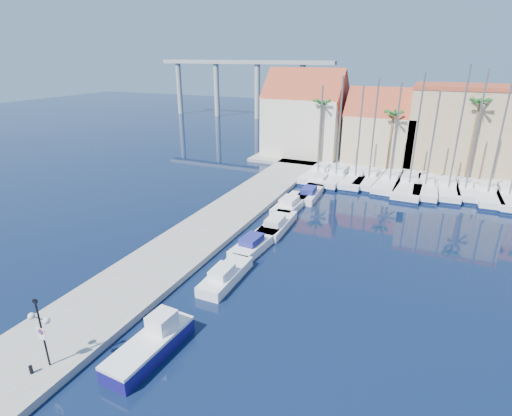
# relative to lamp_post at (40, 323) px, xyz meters

# --- Properties ---
(ground) EXTENTS (260.00, 260.00, 0.00)m
(ground) POSITION_rel_lamp_post_xyz_m (7.32, 4.79, -3.19)
(ground) COLOR black
(ground) RESTS_ON ground
(quay_west) EXTENTS (6.00, 77.00, 0.50)m
(quay_west) POSITION_rel_lamp_post_xyz_m (-1.68, 18.29, -2.94)
(quay_west) COLOR gray
(quay_west) RESTS_ON ground
(shore_north) EXTENTS (54.00, 16.00, 0.50)m
(shore_north) POSITION_rel_lamp_post_xyz_m (17.32, 52.79, -2.94)
(shore_north) COLOR gray
(shore_north) RESTS_ON ground
(lamp_post) EXTENTS (1.39, 0.43, 4.09)m
(lamp_post) POSITION_rel_lamp_post_xyz_m (0.00, 0.00, 0.00)
(lamp_post) COLOR black
(lamp_post) RESTS_ON quay_west
(bollard) EXTENTS (0.19, 0.19, 0.46)m
(bollard) POSITION_rel_lamp_post_xyz_m (-0.36, -0.79, -2.45)
(bollard) COLOR black
(bollard) RESTS_ON quay_west
(fishing_boat) EXTENTS (2.25, 5.87, 2.02)m
(fishing_boat) POSITION_rel_lamp_post_xyz_m (3.99, 3.43, -2.52)
(fishing_boat) COLOR navy
(fishing_boat) RESTS_ON ground
(motorboat_west_0) EXTENTS (1.87, 5.76, 1.40)m
(motorboat_west_0) POSITION_rel_lamp_post_xyz_m (4.11, 11.90, -2.68)
(motorboat_west_0) COLOR white
(motorboat_west_0) RESTS_ON ground
(motorboat_west_1) EXTENTS (2.43, 6.30, 1.40)m
(motorboat_west_1) POSITION_rel_lamp_post_xyz_m (3.88, 17.70, -2.68)
(motorboat_west_1) COLOR white
(motorboat_west_1) RESTS_ON ground
(motorboat_west_2) EXTENTS (2.25, 6.51, 1.40)m
(motorboat_west_2) POSITION_rel_lamp_post_xyz_m (4.12, 22.37, -2.68)
(motorboat_west_2) COLOR white
(motorboat_west_2) RESTS_ON ground
(motorboat_west_3) EXTENTS (2.36, 7.02, 1.40)m
(motorboat_west_3) POSITION_rel_lamp_post_xyz_m (3.44, 28.31, -2.68)
(motorboat_west_3) COLOR white
(motorboat_west_3) RESTS_ON ground
(motorboat_west_4) EXTENTS (2.36, 6.55, 1.40)m
(motorboat_west_4) POSITION_rel_lamp_post_xyz_m (4.30, 32.55, -2.68)
(motorboat_west_4) COLOR white
(motorboat_west_4) RESTS_ON ground
(motorboat_west_5) EXTENTS (2.46, 7.14, 1.40)m
(motorboat_west_5) POSITION_rel_lamp_post_xyz_m (4.00, 38.27, -2.68)
(motorboat_west_5) COLOR white
(motorboat_west_5) RESTS_ON ground
(motorboat_west_6) EXTENTS (2.59, 6.84, 1.40)m
(motorboat_west_6) POSITION_rel_lamp_post_xyz_m (3.37, 42.57, -2.68)
(motorboat_west_6) COLOR white
(motorboat_west_6) RESTS_ON ground
(sailboat_0) EXTENTS (3.26, 9.97, 12.23)m
(sailboat_0) POSITION_rel_lamp_post_xyz_m (3.06, 41.02, -2.60)
(sailboat_0) COLOR white
(sailboat_0) RESTS_ON ground
(sailboat_1) EXTENTS (3.47, 10.64, 13.48)m
(sailboat_1) POSITION_rel_lamp_post_xyz_m (5.60, 40.85, -2.60)
(sailboat_1) COLOR white
(sailboat_1) RESTS_ON ground
(sailboat_2) EXTENTS (2.75, 10.04, 12.35)m
(sailboat_2) POSITION_rel_lamp_post_xyz_m (8.09, 41.05, -2.60)
(sailboat_2) COLOR white
(sailboat_2) RESTS_ON ground
(sailboat_3) EXTENTS (3.11, 9.40, 13.25)m
(sailboat_3) POSITION_rel_lamp_post_xyz_m (9.80, 41.31, -2.58)
(sailboat_3) COLOR white
(sailboat_3) RESTS_ON ground
(sailboat_4) EXTENTS (3.53, 10.39, 12.81)m
(sailboat_4) POSITION_rel_lamp_post_xyz_m (12.46, 41.00, -2.60)
(sailboat_4) COLOR white
(sailboat_4) RESTS_ON ground
(sailboat_5) EXTENTS (3.39, 11.95, 14.00)m
(sailboat_5) POSITION_rel_lamp_post_xyz_m (14.82, 40.73, -2.61)
(sailboat_5) COLOR white
(sailboat_5) RESTS_ON ground
(sailboat_6) EXTENTS (3.02, 10.48, 11.98)m
(sailboat_6) POSITION_rel_lamp_post_xyz_m (16.65, 40.77, -2.61)
(sailboat_6) COLOR white
(sailboat_6) RESTS_ON ground
(sailboat_7) EXTENTS (2.80, 9.02, 14.92)m
(sailboat_7) POSITION_rel_lamp_post_xyz_m (19.21, 40.77, -2.54)
(sailboat_7) COLOR white
(sailboat_7) RESTS_ON ground
(sailboat_8) EXTENTS (2.45, 8.19, 14.44)m
(sailboat_8) POSITION_rel_lamp_post_xyz_m (21.06, 41.37, -2.52)
(sailboat_8) COLOR white
(sailboat_8) RESTS_ON ground
(sailboat_9) EXTENTS (2.83, 9.62, 13.07)m
(sailboat_9) POSITION_rel_lamp_post_xyz_m (23.38, 40.74, -2.59)
(sailboat_9) COLOR white
(sailboat_9) RESTS_ON ground
(sailboat_10) EXTENTS (3.06, 10.71, 13.14)m
(sailboat_10) POSITION_rel_lamp_post_xyz_m (25.56, 41.01, -2.60)
(sailboat_10) COLOR white
(sailboat_10) RESTS_ON ground
(building_0) EXTENTS (12.30, 9.00, 13.50)m
(building_0) POSITION_rel_lamp_post_xyz_m (-2.68, 51.79, 3.34)
(building_0) COLOR beige
(building_0) RESTS_ON shore_north
(building_1) EXTENTS (10.30, 8.00, 11.00)m
(building_1) POSITION_rel_lamp_post_xyz_m (9.32, 51.79, 2.11)
(building_1) COLOR tan
(building_1) RESTS_ON shore_north
(building_2) EXTENTS (14.20, 10.20, 11.50)m
(building_2) POSITION_rel_lamp_post_xyz_m (20.32, 52.79, 3.07)
(building_2) COLOR tan
(building_2) RESTS_ON shore_north
(palm_0) EXTENTS (2.60, 2.60, 10.15)m
(palm_0) POSITION_rel_lamp_post_xyz_m (1.32, 46.79, 5.89)
(palm_0) COLOR brown
(palm_0) RESTS_ON shore_north
(palm_1) EXTENTS (2.60, 2.60, 9.15)m
(palm_1) POSITION_rel_lamp_post_xyz_m (11.32, 46.79, 4.95)
(palm_1) COLOR brown
(palm_1) RESTS_ON shore_north
(palm_2) EXTENTS (2.60, 2.60, 11.15)m
(palm_2) POSITION_rel_lamp_post_xyz_m (21.32, 46.79, 6.83)
(palm_2) COLOR brown
(palm_2) RESTS_ON shore_north
(viaduct) EXTENTS (48.00, 2.20, 14.45)m
(viaduct) POSITION_rel_lamp_post_xyz_m (-31.75, 86.79, 7.06)
(viaduct) COLOR #9E9E99
(viaduct) RESTS_ON ground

